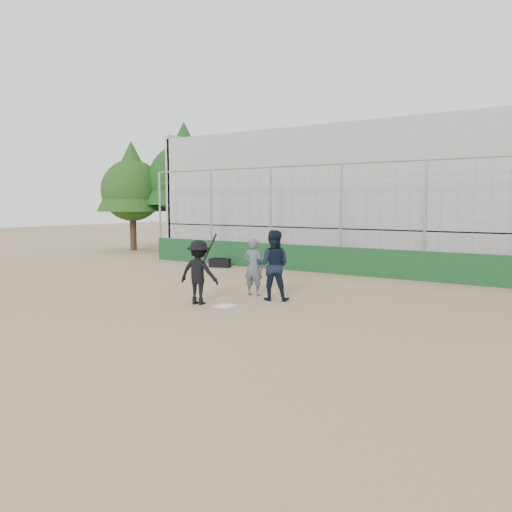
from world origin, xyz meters
The scene contains 10 objects.
ground centered at (0.00, 0.00, 0.00)m, with size 90.00×90.00×0.00m, color olive.
home_plate centered at (0.00, 0.00, 0.01)m, with size 0.44×0.44×0.02m, color white.
backstop centered at (0.00, 7.00, 0.96)m, with size 18.10×0.25×4.04m.
bleachers centered at (0.00, 11.95, 2.92)m, with size 20.25×6.70×6.98m.
tree_left centered at (-11.00, 11.00, 4.39)m, with size 4.48×4.48×7.00m.
tree_right centered at (-13.50, 9.50, 3.76)m, with size 3.84×3.84×6.00m.
batter_at_plate centered at (-0.75, -0.12, 0.82)m, with size 1.15×0.83×1.81m.
catcher_crouched centered at (0.58, 1.34, 0.63)m, with size 1.09×0.96×1.25m.
umpire centered at (-0.25, 1.65, 0.72)m, with size 0.59×0.39×1.45m, color #4D5662.
equipment_bag centered at (-4.85, 6.11, 0.18)m, with size 0.91×0.60×0.40m.
Camera 1 is at (7.41, -9.86, 2.56)m, focal length 35.00 mm.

